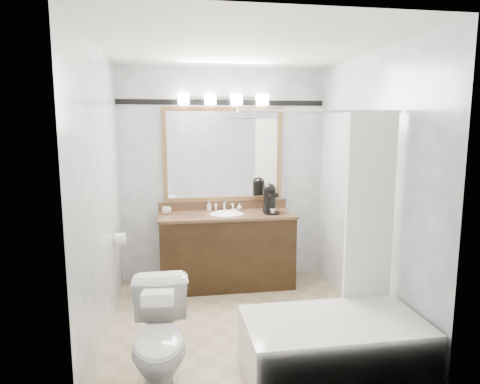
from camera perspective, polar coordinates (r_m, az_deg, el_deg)
name	(u,v)px	position (r m, az deg, el deg)	size (l,w,h in m)	color
room	(241,193)	(3.79, 0.18, -0.11)	(2.42, 2.62, 2.52)	tan
vanity	(227,248)	(4.95, -1.80, -7.53)	(1.53, 0.58, 0.97)	black
mirror	(223,155)	(5.02, -2.26, 4.99)	(1.40, 0.04, 1.10)	#9A6F45
vanity_light_bar	(223,99)	(4.96, -2.22, 12.26)	(1.02, 0.14, 0.12)	silver
accent_stripe	(223,102)	(5.03, -2.32, 11.84)	(2.40, 0.01, 0.06)	black
bathtub	(335,339)	(3.41, 12.60, -18.64)	(1.30, 0.75, 1.96)	white
tp_roll	(120,239)	(4.53, -15.72, -6.05)	(0.12, 0.12, 0.11)	white
toilet	(161,340)	(3.18, -10.55, -18.86)	(0.42, 0.73, 0.74)	white
tissue_box	(158,298)	(2.78, -10.89, -13.69)	(0.20, 0.11, 0.08)	white
coffee_maker	(270,198)	(4.87, 3.97, -0.78)	(0.18, 0.22, 0.34)	black
cup_left	(167,210)	(4.90, -9.75, -2.43)	(0.10, 0.10, 0.08)	white
soap_bottle_a	(209,206)	(5.03, -4.15, -1.87)	(0.05, 0.05, 0.11)	white
soap_bottle_b	(239,207)	(5.05, -0.10, -1.98)	(0.06, 0.06, 0.08)	white
soap_bar	(233,210)	(4.97, -0.90, -2.46)	(0.08, 0.05, 0.02)	#EDE7C3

